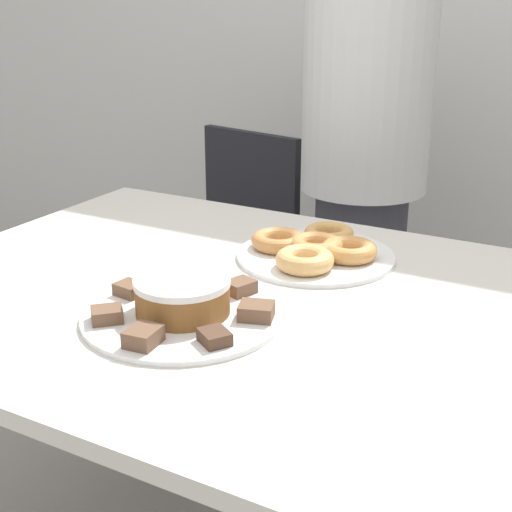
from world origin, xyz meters
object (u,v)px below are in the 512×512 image
at_px(person_standing, 364,170).
at_px(frosted_cake, 182,295).
at_px(office_chair_left, 223,274).
at_px(plate_donuts, 316,256).
at_px(plate_cake, 183,315).

bearing_deg(person_standing, frosted_cake, -86.54).
bearing_deg(frosted_cake, office_chair_left, 117.93).
xyz_separation_m(office_chair_left, plate_donuts, (0.60, -0.60, 0.37)).
relative_size(person_standing, office_chair_left, 1.79).
distance_m(person_standing, plate_cake, 1.05).
xyz_separation_m(plate_cake, plate_donuts, (0.08, 0.38, 0.00)).
relative_size(person_standing, frosted_cake, 9.32).
bearing_deg(frosted_cake, plate_donuts, 77.81).
bearing_deg(plate_donuts, frosted_cake, -102.19).
relative_size(office_chair_left, plate_cake, 2.46).
bearing_deg(frosted_cake, plate_cake, 180.00).
distance_m(person_standing, frosted_cake, 1.05).
height_order(person_standing, office_chair_left, person_standing).
bearing_deg(plate_donuts, office_chair_left, 134.94).
distance_m(office_chair_left, plate_donuts, 0.93).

